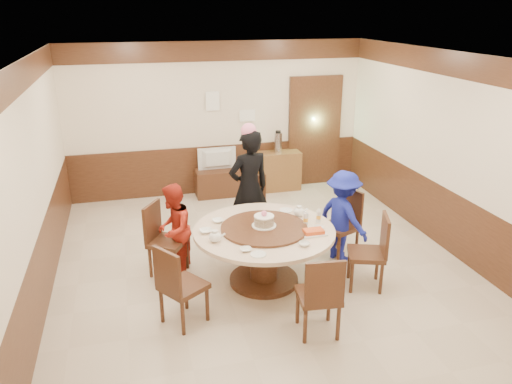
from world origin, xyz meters
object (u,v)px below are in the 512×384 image
object	(u,v)px
banquet_table	(264,245)
side_cabinet	(279,171)
person_red	(174,229)
person_blue	(343,216)
birthday_cake	(264,221)
shrimp_platter	(314,232)
tv_stand	(218,182)
television	(218,159)
person_standing	(249,189)
thermos	(278,142)

from	to	relation	value
banquet_table	side_cabinet	xyz separation A→B (m)	(1.23, 3.32, -0.16)
side_cabinet	person_red	bearing A→B (deg)	-129.91
person_red	side_cabinet	distance (m)	3.60
person_blue	birthday_cake	world-z (taller)	person_blue
birthday_cake	shrimp_platter	xyz separation A→B (m)	(0.54, -0.33, -0.07)
birthday_cake	shrimp_platter	distance (m)	0.63
person_red	birthday_cake	distance (m)	1.23
person_blue	side_cabinet	world-z (taller)	person_blue
person_blue	shrimp_platter	world-z (taller)	person_blue
tv_stand	television	size ratio (longest dim) A/B	1.19
person_standing	side_cabinet	distance (m)	2.52
shrimp_platter	person_standing	bearing A→B (deg)	107.61
banquet_table	person_red	xyz separation A→B (m)	(-1.07, 0.57, 0.08)
person_red	birthday_cake	size ratio (longest dim) A/B	3.99
birthday_cake	television	size ratio (longest dim) A/B	0.43
banquet_table	person_blue	size ratio (longest dim) A/B	1.37
banquet_table	shrimp_platter	xyz separation A→B (m)	(0.54, -0.30, 0.24)
person_standing	tv_stand	bearing A→B (deg)	-103.65
tv_stand	person_standing	bearing A→B (deg)	-88.30
person_red	person_blue	bearing A→B (deg)	104.11
thermos	person_blue	bearing A→B (deg)	-89.56
banquet_table	birthday_cake	size ratio (longest dim) A/B	5.75
person_blue	birthday_cake	size ratio (longest dim) A/B	4.20
person_standing	person_blue	xyz separation A→B (m)	(1.14, -0.79, -0.23)
banquet_table	person_blue	distance (m)	1.27
person_standing	shrimp_platter	size ratio (longest dim) A/B	5.86
television	side_cabinet	bearing A→B (deg)	-179.44
shrimp_platter	television	bearing A→B (deg)	98.22
shrimp_platter	television	distance (m)	3.63
person_red	person_blue	world-z (taller)	person_blue
person_red	tv_stand	xyz separation A→B (m)	(1.10, 2.72, -0.37)
shrimp_platter	thermos	size ratio (longest dim) A/B	0.79
side_cabinet	banquet_table	bearing A→B (deg)	-110.30
tv_stand	side_cabinet	bearing A→B (deg)	1.43
tv_stand	thermos	distance (m)	1.36
side_cabinet	thermos	xyz separation A→B (m)	(-0.03, 0.00, 0.56)
person_standing	thermos	bearing A→B (deg)	-132.31
banquet_table	person_blue	world-z (taller)	person_blue
television	thermos	world-z (taller)	thermos
person_standing	television	size ratio (longest dim) A/B	2.46
birthday_cake	television	bearing A→B (deg)	89.70
side_cabinet	person_blue	bearing A→B (deg)	-90.10
person_standing	shrimp_platter	distance (m)	1.51
person_red	thermos	size ratio (longest dim) A/B	3.25
person_blue	television	bearing A→B (deg)	-0.78
person_red	tv_stand	bearing A→B (deg)	177.72
birthday_cake	television	xyz separation A→B (m)	(0.02, 3.26, -0.15)
tv_stand	side_cabinet	world-z (taller)	side_cabinet
banquet_table	side_cabinet	world-z (taller)	banquet_table
banquet_table	shrimp_platter	world-z (taller)	shrimp_platter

